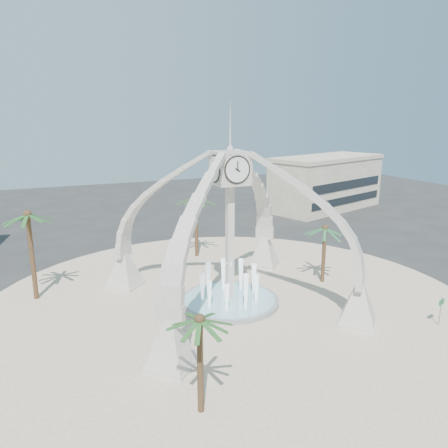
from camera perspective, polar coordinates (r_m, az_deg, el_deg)
name	(u,v)px	position (r m, az deg, el deg)	size (l,w,h in m)	color
ground	(230,303)	(36.18, 0.74, -10.33)	(140.00, 140.00, 0.00)	#282828
plaza	(230,303)	(36.17, 0.74, -10.28)	(40.00, 40.00, 0.06)	beige
clock_tower	(230,226)	(34.03, 0.77, -0.31)	(17.94, 17.94, 16.30)	beige
fountain	(230,300)	(36.06, 0.74, -9.91)	(8.00, 8.00, 3.62)	gray
building_ne	(326,183)	(73.37, 13.23, 5.30)	(21.87, 14.17, 8.60)	beige
palm_east	(325,229)	(40.02, 13.08, -0.59)	(4.01, 4.01, 5.83)	brown
palm_west	(28,216)	(38.11, -24.28, 0.98)	(5.45, 5.45, 8.05)	brown
palm_north	(196,199)	(46.19, -3.69, 3.32)	(4.47, 4.47, 7.25)	brown
palm_south	(200,321)	(21.86, -3.21, -12.51)	(3.98, 3.98, 5.87)	brown
street_sign	(441,306)	(35.60, 26.48, -9.52)	(0.79, 0.22, 2.21)	slate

